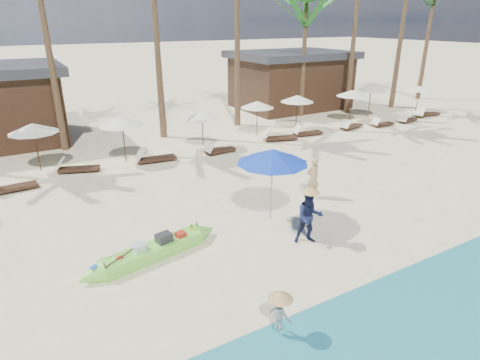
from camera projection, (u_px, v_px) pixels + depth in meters
ground at (257, 259)px, 11.82m from camera, size 240.00×240.00×0.00m
green_canoe at (153, 251)px, 11.82m from camera, size 4.99×1.29×0.64m
tourist at (313, 178)px, 15.63m from camera, size 0.61×0.41×1.65m
vendor_green at (309, 217)px, 12.39m from camera, size 1.06×0.97×1.77m
vendor_yellow at (280, 313)px, 8.73m from camera, size 0.50×0.64×0.87m
blue_umbrella at (273, 156)px, 13.28m from camera, size 2.41×2.41×2.59m
resort_parasol_4 at (33, 128)px, 17.97m from camera, size 2.19×2.19×2.25m
lounger_4_right at (9, 187)px, 16.31m from camera, size 1.92×0.70×0.64m
resort_parasol_5 at (122, 121)px, 19.15m from camera, size 2.20×2.20×2.27m
lounger_5_left at (76, 168)px, 18.43m from camera, size 1.97×1.17×0.64m
resort_parasol_6 at (202, 115)px, 21.27m from camera, size 2.00×2.00×2.06m
lounger_6_left at (154, 158)px, 19.75m from camera, size 2.01×0.81×0.66m
lounger_6_right at (219, 150)px, 21.03m from camera, size 1.72×0.67×0.57m
resort_parasol_7 at (257, 104)px, 23.76m from camera, size 2.02×2.02×2.08m
lounger_7_left at (217, 149)px, 21.22m from camera, size 1.78×1.06×0.58m
lounger_7_right at (278, 137)px, 23.22m from camera, size 2.06×1.19×0.67m
resort_parasol_8 at (297, 99)px, 25.08m from camera, size 2.11×2.11×2.18m
lounger_8_left at (306, 132)px, 24.25m from camera, size 1.90×0.84×0.62m
resort_parasol_9 at (352, 93)px, 27.07m from camera, size 2.08×2.08×2.14m
lounger_9_left at (351, 126)px, 25.70m from camera, size 1.94×0.99×0.63m
lounger_9_right at (382, 124)px, 26.35m from camera, size 1.71×0.53×0.58m
resort_parasol_10 at (371, 87)px, 28.24m from camera, size 2.28×2.28×2.34m
lounger_10_left at (407, 120)px, 27.36m from camera, size 1.72×0.79×0.56m
lounger_10_right at (422, 114)px, 28.97m from camera, size 1.94×1.16×0.63m
resort_parasol_11 at (419, 88)px, 30.40m from camera, size 1.83×1.83×1.88m
lounger_11_left at (426, 113)px, 29.14m from camera, size 1.98×0.89×0.65m
palm_6 at (306, 12)px, 26.81m from camera, size 2.08×2.08×8.51m
palm_9 at (434, 0)px, 32.83m from camera, size 2.08×2.08×9.82m
pavilion_east at (290, 79)px, 31.56m from camera, size 8.80×6.60×4.30m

